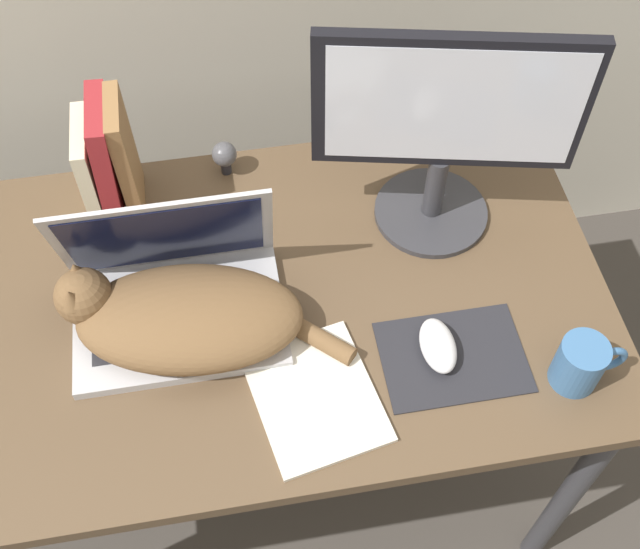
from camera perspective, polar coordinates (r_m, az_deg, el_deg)
name	(u,v)px	position (r m, az deg, el deg)	size (l,w,h in m)	color
desk	(226,329)	(1.44, -6.67, -3.84)	(1.32, 0.70, 0.74)	brown
laptop	(175,293)	(1.34, -10.26, -1.32)	(0.35, 0.24, 0.25)	#B7B7BC
cat	(181,316)	(1.31, -9.89, -2.93)	(0.47, 0.25, 0.13)	brown
external_monitor	(446,127)	(1.33, 8.95, 10.32)	(0.43, 0.21, 0.40)	#333338
mousepad	(453,357)	(1.33, 9.43, -5.80)	(0.23, 0.17, 0.00)	#232328
computer_mouse	(438,346)	(1.31, 8.39, -5.02)	(0.06, 0.10, 0.04)	silver
book_row	(107,160)	(1.47, -14.89, 7.84)	(0.09, 0.14, 0.24)	beige
notepad	(315,397)	(1.27, -0.32, -8.70)	(0.22, 0.26, 0.01)	silver
webcam	(224,155)	(1.53, -6.81, 8.42)	(0.05, 0.05, 0.07)	#232328
mug	(581,363)	(1.32, 18.08, -6.03)	(0.12, 0.08, 0.09)	teal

